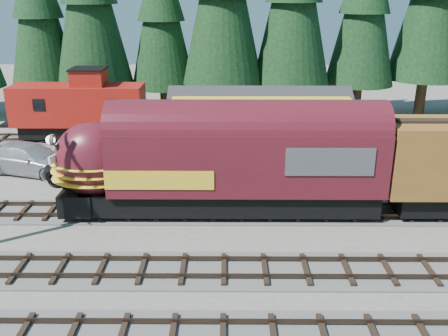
{
  "coord_description": "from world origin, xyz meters",
  "views": [
    {
      "loc": [
        -2.26,
        -21.04,
        11.78
      ],
      "look_at": [
        -2.43,
        4.0,
        2.66
      ],
      "focal_mm": 40.0,
      "sensor_mm": 36.0,
      "label": 1
    }
  ],
  "objects_px": {
    "locomotive": "(211,166)",
    "pickup_truck_b": "(29,159)",
    "caboose": "(79,108)",
    "pickup_truck_a": "(97,173)",
    "depot": "(262,130)"
  },
  "relations": [
    {
      "from": "pickup_truck_a",
      "to": "depot",
      "type": "bearing_deg",
      "value": -50.16
    },
    {
      "from": "locomotive",
      "to": "caboose",
      "type": "height_order",
      "value": "caboose"
    },
    {
      "from": "depot",
      "to": "pickup_truck_b",
      "type": "distance_m",
      "value": 15.6
    },
    {
      "from": "depot",
      "to": "locomotive",
      "type": "xyz_separation_m",
      "value": [
        -3.11,
        -6.5,
        -0.18
      ]
    },
    {
      "from": "depot",
      "to": "caboose",
      "type": "bearing_deg",
      "value": 152.0
    },
    {
      "from": "caboose",
      "to": "pickup_truck_a",
      "type": "height_order",
      "value": "caboose"
    },
    {
      "from": "locomotive",
      "to": "pickup_truck_b",
      "type": "xyz_separation_m",
      "value": [
        -12.37,
        6.36,
        -1.8
      ]
    },
    {
      "from": "caboose",
      "to": "pickup_truck_a",
      "type": "relative_size",
      "value": 1.59
    },
    {
      "from": "pickup_truck_b",
      "to": "locomotive",
      "type": "bearing_deg",
      "value": -101.61
    },
    {
      "from": "locomotive",
      "to": "caboose",
      "type": "xyz_separation_m",
      "value": [
        -11.0,
        14.0,
        -0.12
      ]
    },
    {
      "from": "depot",
      "to": "locomotive",
      "type": "height_order",
      "value": "depot"
    },
    {
      "from": "locomotive",
      "to": "caboose",
      "type": "bearing_deg",
      "value": 128.15
    },
    {
      "from": "locomotive",
      "to": "pickup_truck_b",
      "type": "bearing_deg",
      "value": 152.79
    },
    {
      "from": "locomotive",
      "to": "pickup_truck_a",
      "type": "distance_m",
      "value": 8.5
    },
    {
      "from": "locomotive",
      "to": "pickup_truck_a",
      "type": "xyz_separation_m",
      "value": [
        -7.28,
        3.95,
        -1.88
      ]
    }
  ]
}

